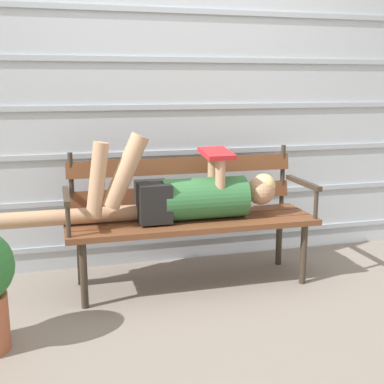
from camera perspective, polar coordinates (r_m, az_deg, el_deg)
name	(u,v)px	position (r m, az deg, el deg)	size (l,w,h in m)	color
ground_plane	(200,295)	(3.23, 0.94, -11.56)	(12.00, 12.00, 0.00)	gray
house_siding	(173,107)	(3.65, -2.18, 9.59)	(5.20, 0.08, 2.27)	#B2BCC6
park_bench	(189,210)	(3.31, -0.32, -2.09)	(1.61, 0.50, 0.87)	brown
reclining_person	(182,195)	(3.20, -1.15, -0.40)	(1.77, 0.27, 0.58)	#33703D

